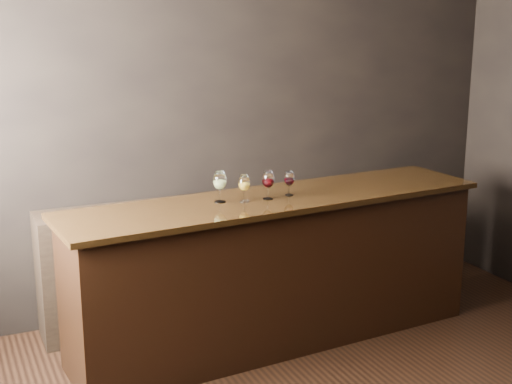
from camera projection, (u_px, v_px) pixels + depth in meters
name	position (u px, v px, depth m)	size (l,w,h in m)	color
room_shell	(327.00, 117.00, 3.50)	(5.02, 4.52, 2.81)	black
bar_counter	(277.00, 273.00, 5.06)	(2.96, 0.64, 1.04)	black
bar_top	(277.00, 199.00, 4.93)	(3.06, 0.71, 0.04)	black
back_bar_shelf	(210.00, 257.00, 5.55)	(2.59, 0.40, 0.93)	black
glass_white	(220.00, 181.00, 4.75)	(0.09, 0.09, 0.21)	white
glass_amber	(244.00, 184.00, 4.76)	(0.08, 0.08, 0.18)	white
glass_red_a	(268.00, 180.00, 4.83)	(0.08, 0.08, 0.20)	white
glass_red_b	(289.00, 179.00, 4.94)	(0.07, 0.07, 0.17)	white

